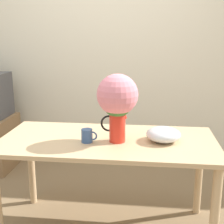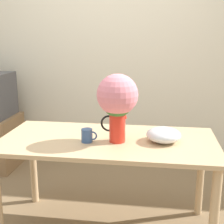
# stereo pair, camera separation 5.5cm
# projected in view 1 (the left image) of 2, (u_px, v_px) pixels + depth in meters

# --- Properties ---
(wall_back) EXTENTS (8.00, 0.05, 2.60)m
(wall_back) POSITION_uv_depth(u_px,v_px,m) (103.00, 50.00, 3.56)
(wall_back) COLOR #EDE5CC
(wall_back) RESTS_ON ground_plane
(table) EXTENTS (1.56, 0.76, 0.74)m
(table) POSITION_uv_depth(u_px,v_px,m) (108.00, 152.00, 2.28)
(table) COLOR tan
(table) RESTS_ON ground_plane
(flower_vase) EXTENTS (0.28, 0.28, 0.48)m
(flower_vase) POSITION_uv_depth(u_px,v_px,m) (117.00, 99.00, 2.13)
(flower_vase) COLOR red
(flower_vase) RESTS_ON table
(coffee_mug) EXTENTS (0.11, 0.08, 0.10)m
(coffee_mug) POSITION_uv_depth(u_px,v_px,m) (87.00, 136.00, 2.18)
(coffee_mug) COLOR #385689
(coffee_mug) RESTS_ON table
(white_bowl) EXTENTS (0.24, 0.24, 0.10)m
(white_bowl) POSITION_uv_depth(u_px,v_px,m) (163.00, 134.00, 2.19)
(white_bowl) COLOR silver
(white_bowl) RESTS_ON table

